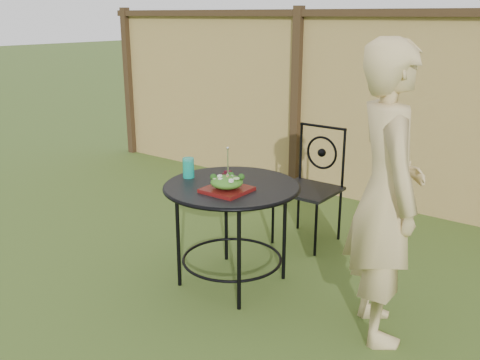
{
  "coord_description": "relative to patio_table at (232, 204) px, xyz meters",
  "views": [
    {
      "loc": [
        1.61,
        -2.65,
        1.81
      ],
      "look_at": [
        -0.46,
        0.08,
        0.75
      ],
      "focal_mm": 40.0,
      "sensor_mm": 36.0,
      "label": 1
    }
  ],
  "objects": [
    {
      "name": "salad_plate",
      "position": [
        0.07,
        -0.13,
        0.15
      ],
      "size": [
        0.27,
        0.27,
        0.02
      ],
      "primitive_type": "cube",
      "color": "#460A0C",
      "rests_on": "patio_table"
    },
    {
      "name": "ground",
      "position": [
        0.5,
        -0.03,
        -0.59
      ],
      "size": [
        60.0,
        60.0,
        0.0
      ],
      "primitive_type": "plane",
      "color": "#2C4717",
      "rests_on": "ground"
    },
    {
      "name": "diner",
      "position": [
        1.05,
        0.05,
        0.27
      ],
      "size": [
        0.71,
        0.74,
        1.71
      ],
      "primitive_type": "imported",
      "rotation": [
        0.0,
        0.0,
        2.24
      ],
      "color": "tan",
      "rests_on": "ground"
    },
    {
      "name": "drinking_glass",
      "position": [
        -0.34,
        -0.05,
        0.21
      ],
      "size": [
        0.08,
        0.08,
        0.14
      ],
      "primitive_type": "cylinder",
      "color": "#0DA18B",
      "rests_on": "patio_table"
    },
    {
      "name": "salad",
      "position": [
        0.07,
        -0.13,
        0.2
      ],
      "size": [
        0.21,
        0.21,
        0.08
      ],
      "primitive_type": "ellipsoid",
      "color": "#235614",
      "rests_on": "salad_plate"
    },
    {
      "name": "patio_chair",
      "position": [
        0.05,
        0.99,
        -0.08
      ],
      "size": [
        0.46,
        0.46,
        0.95
      ],
      "color": "black",
      "rests_on": "ground"
    },
    {
      "name": "patio_table",
      "position": [
        0.0,
        0.0,
        0.0
      ],
      "size": [
        0.92,
        0.92,
        0.72
      ],
      "color": "black",
      "rests_on": "ground"
    },
    {
      "name": "fork",
      "position": [
        0.08,
        -0.13,
        0.33
      ],
      "size": [
        0.01,
        0.01,
        0.18
      ],
      "primitive_type": "cylinder",
      "color": "silver",
      "rests_on": "salad"
    },
    {
      "name": "fence",
      "position": [
        0.5,
        2.16,
        0.36
      ],
      "size": [
        8.0,
        0.12,
        1.9
      ],
      "color": "tan",
      "rests_on": "ground"
    }
  ]
}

